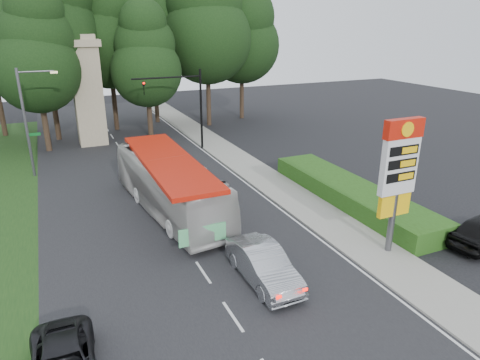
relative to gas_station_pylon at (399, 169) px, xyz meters
name	(u,v)px	position (x,y,z in m)	size (l,w,h in m)	color
ground	(238,325)	(-9.20, -1.99, -4.45)	(120.00, 120.00, 0.00)	black
road_surface	(160,209)	(-9.20, 10.01, -4.44)	(14.00, 80.00, 0.02)	black
sidewalk_right	(279,188)	(-0.70, 10.01, -4.39)	(3.00, 80.00, 0.12)	gray
hedge	(351,194)	(2.30, 6.01, -3.85)	(3.00, 14.00, 1.20)	#224412
gas_station_pylon	(399,169)	(0.00, 0.00, 0.00)	(2.10, 0.45, 6.85)	#59595E
traffic_signal_mast	(187,99)	(-3.52, 22.00, 0.22)	(6.10, 0.35, 7.20)	black
streetlight_signs	(28,118)	(-16.19, 20.01, -0.01)	(2.75, 0.98, 8.00)	#59595E
monument	(87,90)	(-11.20, 28.01, 0.66)	(3.00, 3.00, 10.05)	tan
tree_center_left	(40,11)	(-14.20, 31.01, 7.57)	(10.08, 10.08, 19.80)	#2D2116
tree_center_right	(106,22)	(-8.20, 33.01, 6.57)	(9.24, 9.24, 18.15)	#2D2116
tree_east_near	(152,36)	(-3.20, 35.01, 5.23)	(8.12, 8.12, 15.95)	#2D2116
tree_east_mid	(207,19)	(1.80, 31.01, 6.91)	(9.52, 9.52, 18.70)	#2D2116
tree_far_east	(242,29)	(6.80, 33.01, 5.90)	(8.68, 8.68, 17.05)	#2D2116
tree_monument_left	(34,52)	(-15.20, 27.01, 4.23)	(7.28, 7.28, 14.30)	#2D2116
tree_monument_right	(145,56)	(-5.70, 27.51, 3.56)	(6.72, 6.72, 13.20)	#2D2116
transit_bus	(169,186)	(-8.70, 9.36, -2.75)	(2.85, 12.19, 3.40)	beige
sedan_silver	(263,264)	(-6.93, 0.33, -3.64)	(1.71, 4.90, 1.61)	#A0A2A7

